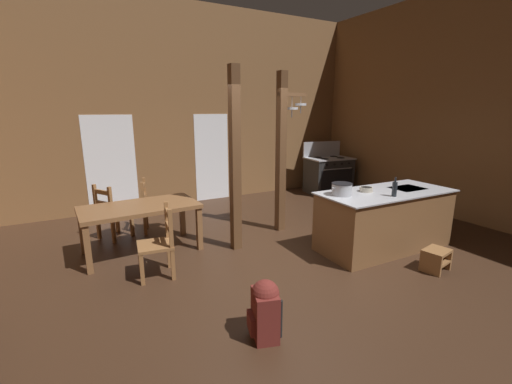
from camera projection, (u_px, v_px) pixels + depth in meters
The scene contains 18 objects.
ground_plane at pixel (288, 266), 4.90m from camera, with size 9.02×8.65×0.10m, color #382316.
wall_back at pixel (192, 107), 7.77m from camera, with size 9.02×0.14×4.43m, color brown.
wall_right at pixel (477, 106), 6.33m from camera, with size 0.14×8.65×4.43m, color brown.
glazed_door_back_left at pixel (111, 165), 7.12m from camera, with size 1.00×0.01×2.05m, color white.
glazed_panel_back_right at pixel (212, 158), 8.18m from camera, with size 0.84×0.01×2.05m, color white.
kitchen_island at pixel (384, 220), 5.35m from camera, with size 2.18×1.01×0.92m.
stove_range at pixel (328, 175), 8.97m from camera, with size 1.22×0.92×1.32m.
support_post_with_pot_rack at pixel (282, 149), 5.94m from camera, with size 0.58×0.22×2.78m.
support_post_center at pixel (235, 161), 5.11m from camera, with size 0.14×0.14×2.78m.
step_stool at pixel (436, 258), 4.63m from camera, with size 0.41×0.34×0.30m.
dining_table at pixel (140, 211), 5.15m from camera, with size 1.74×0.98×0.74m.
ladderback_chair_near_window at pixel (111, 213), 5.74m from camera, with size 0.61×0.61×0.95m.
ladderback_chair_by_post at pixel (159, 243), 4.44m from camera, with size 0.49×0.49×0.95m.
ladderback_chair_at_table_end at pixel (153, 207), 6.10m from camera, with size 0.54×0.54×0.95m.
backpack at pixel (265, 308), 3.23m from camera, with size 0.36×0.37×0.60m.
stockpot_on_counter at pixel (342, 189), 4.98m from camera, with size 0.37×0.30×0.18m.
mixing_bowl_on_counter at pixel (366, 189), 5.21m from camera, with size 0.20×0.20×0.07m.
bottle_tall_on_counter at pixel (395, 189), 4.90m from camera, with size 0.07×0.07×0.29m.
Camera 1 is at (-2.59, -3.73, 2.15)m, focal length 23.85 mm.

